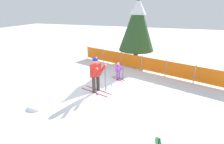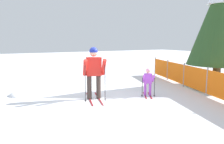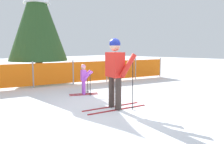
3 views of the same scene
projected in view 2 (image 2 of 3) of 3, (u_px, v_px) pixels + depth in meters
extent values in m
plane|color=white|center=(97.00, 99.00, 7.69)|extent=(60.00, 60.00, 0.00)
cube|color=maroon|center=(99.00, 98.00, 7.80)|extent=(1.68, 0.54, 0.02)
cube|color=maroon|center=(89.00, 99.00, 7.73)|extent=(1.68, 0.54, 0.02)
cylinder|color=#3F332D|center=(99.00, 87.00, 7.74)|extent=(0.16, 0.16, 0.82)
cylinder|color=#3F332D|center=(89.00, 87.00, 7.67)|extent=(0.16, 0.16, 0.82)
cube|color=red|center=(94.00, 66.00, 7.60)|extent=(0.43, 0.57, 0.64)
cylinder|color=red|center=(104.00, 67.00, 7.49)|extent=(0.51, 0.26, 0.61)
cylinder|color=red|center=(85.00, 68.00, 7.35)|extent=(0.51, 0.26, 0.61)
sphere|color=#D8AD8C|center=(94.00, 53.00, 7.53)|extent=(0.27, 0.27, 0.27)
sphere|color=navy|center=(94.00, 51.00, 7.52)|extent=(0.29, 0.29, 0.29)
cylinder|color=black|center=(105.00, 83.00, 7.43)|extent=(0.02, 0.02, 1.28)
cylinder|color=black|center=(105.00, 99.00, 7.52)|extent=(0.07, 0.07, 0.01)
cylinder|color=black|center=(85.00, 83.00, 7.29)|extent=(0.02, 0.02, 1.28)
cylinder|color=black|center=(86.00, 100.00, 7.37)|extent=(0.07, 0.07, 0.01)
cube|color=maroon|center=(150.00, 95.00, 8.20)|extent=(0.86, 0.54, 0.02)
cube|color=maroon|center=(145.00, 95.00, 8.21)|extent=(0.86, 0.54, 0.02)
cylinder|color=#B24CD8|center=(150.00, 89.00, 8.17)|extent=(0.09, 0.09, 0.46)
cylinder|color=#B24CD8|center=(145.00, 89.00, 8.17)|extent=(0.09, 0.09, 0.46)
cube|color=#B24CD8|center=(148.00, 78.00, 8.11)|extent=(0.29, 0.33, 0.36)
cylinder|color=#B24CD8|center=(153.00, 79.00, 7.96)|extent=(0.32, 0.23, 0.30)
cylinder|color=#B24CD8|center=(143.00, 78.00, 7.97)|extent=(0.32, 0.23, 0.30)
sphere|color=#D8AD8C|center=(148.00, 71.00, 8.07)|extent=(0.15, 0.15, 0.15)
sphere|color=pink|center=(148.00, 70.00, 8.06)|extent=(0.16, 0.16, 0.16)
cylinder|color=black|center=(155.00, 87.00, 7.96)|extent=(0.02, 0.02, 0.72)
cylinder|color=black|center=(154.00, 95.00, 8.01)|extent=(0.07, 0.07, 0.01)
cylinder|color=black|center=(142.00, 87.00, 7.97)|extent=(0.02, 0.02, 0.72)
cylinder|color=black|center=(142.00, 95.00, 8.02)|extent=(0.07, 0.07, 0.01)
cylinder|color=gray|center=(155.00, 66.00, 13.02)|extent=(0.06, 0.06, 1.07)
cylinder|color=gray|center=(168.00, 70.00, 11.39)|extent=(0.06, 0.06, 1.07)
cylinder|color=gray|center=(184.00, 75.00, 9.77)|extent=(0.06, 0.06, 1.07)
cylinder|color=gray|center=(207.00, 82.00, 8.14)|extent=(0.06, 0.06, 1.07)
cube|color=orange|center=(161.00, 68.00, 12.21)|extent=(1.60, 0.54, 0.90)
cube|color=orange|center=(175.00, 72.00, 10.58)|extent=(1.60, 0.54, 0.90)
cube|color=orange|center=(195.00, 78.00, 8.96)|extent=(1.60, 0.54, 0.90)
cube|color=orange|center=(222.00, 86.00, 7.33)|extent=(1.60, 0.54, 0.90)
cylinder|color=#4C3823|center=(216.00, 76.00, 9.53)|extent=(0.32, 0.32, 1.02)
cone|color=#2A4D24|center=(220.00, 20.00, 9.18)|extent=(2.59, 2.59, 3.79)
ellipsoid|color=white|center=(18.00, 96.00, 8.23)|extent=(0.73, 0.62, 0.29)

